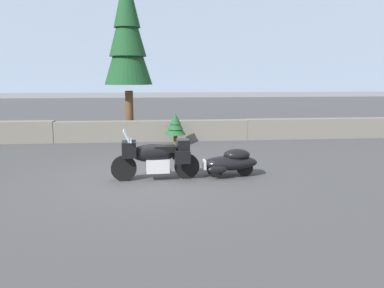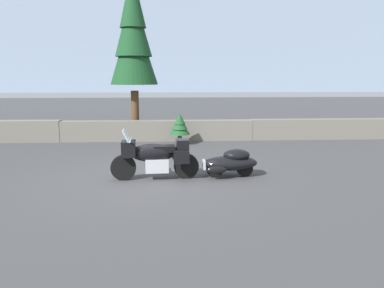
% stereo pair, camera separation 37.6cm
% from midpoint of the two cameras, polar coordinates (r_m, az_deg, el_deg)
% --- Properties ---
extents(ground_plane, '(80.00, 80.00, 0.00)m').
position_cam_midpoint_polar(ground_plane, '(10.18, -7.16, -5.28)').
color(ground_plane, '#424244').
extents(stone_guard_wall, '(24.00, 0.53, 0.90)m').
position_cam_midpoint_polar(stone_guard_wall, '(16.15, -7.64, 1.98)').
color(stone_guard_wall, slate).
rests_on(stone_guard_wall, ground).
extents(distant_ridgeline, '(240.00, 80.00, 16.00)m').
position_cam_midpoint_polar(distant_ridgeline, '(106.15, -5.80, 12.85)').
color(distant_ridgeline, '#8C9EB7').
rests_on(distant_ridgeline, ground).
extents(touring_motorcycle, '(2.31, 0.81, 1.33)m').
position_cam_midpoint_polar(touring_motorcycle, '(10.04, -6.57, -1.83)').
color(touring_motorcycle, black).
rests_on(touring_motorcycle, ground).
extents(car_shaped_trailer, '(2.22, 0.81, 0.76)m').
position_cam_midpoint_polar(car_shaped_trailer, '(10.34, 4.73, -2.64)').
color(car_shaped_trailer, black).
rests_on(car_shaped_trailer, ground).
extents(pine_tree_tall, '(2.04, 2.04, 7.16)m').
position_cam_midpoint_polar(pine_tree_tall, '(17.02, -10.29, 15.97)').
color(pine_tree_tall, brown).
rests_on(pine_tree_tall, ground).
extents(pine_sapling_near, '(0.82, 0.82, 1.25)m').
position_cam_midpoint_polar(pine_sapling_near, '(15.17, -3.21, 2.84)').
color(pine_sapling_near, brown).
rests_on(pine_sapling_near, ground).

